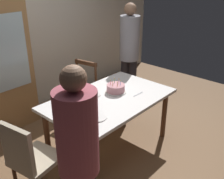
# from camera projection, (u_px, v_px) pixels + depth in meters

# --- Properties ---
(ground) EXTENTS (6.40, 6.40, 0.00)m
(ground) POSITION_uv_depth(u_px,v_px,m) (110.00, 146.00, 3.70)
(ground) COLOR brown
(back_wall) EXTENTS (6.40, 0.10, 2.60)m
(back_wall) POSITION_uv_depth(u_px,v_px,m) (24.00, 33.00, 4.28)
(back_wall) COLOR silver
(back_wall) RESTS_ON ground
(dining_table) EXTENTS (1.62, 1.01, 0.75)m
(dining_table) POSITION_uv_depth(u_px,v_px,m) (109.00, 104.00, 3.42)
(dining_table) COLOR white
(dining_table) RESTS_ON ground
(birthday_cake) EXTENTS (0.28, 0.28, 0.17)m
(birthday_cake) POSITION_uv_depth(u_px,v_px,m) (116.00, 88.00, 3.52)
(birthday_cake) COLOR silver
(birthday_cake) RESTS_ON dining_table
(plate_near_celebrant) EXTENTS (0.22, 0.22, 0.01)m
(plate_near_celebrant) POSITION_uv_depth(u_px,v_px,m) (97.00, 117.00, 2.95)
(plate_near_celebrant) COLOR white
(plate_near_celebrant) RESTS_ON dining_table
(plate_far_side) EXTENTS (0.22, 0.22, 0.01)m
(plate_far_side) POSITION_uv_depth(u_px,v_px,m) (92.00, 94.00, 3.47)
(plate_far_side) COLOR white
(plate_far_side) RESTS_ON dining_table
(fork_near_celebrant) EXTENTS (0.18, 0.02, 0.01)m
(fork_near_celebrant) POSITION_uv_depth(u_px,v_px,m) (86.00, 122.00, 2.85)
(fork_near_celebrant) COLOR silver
(fork_near_celebrant) RESTS_ON dining_table
(fork_far_side) EXTENTS (0.18, 0.06, 0.01)m
(fork_far_side) POSITION_uv_depth(u_px,v_px,m) (83.00, 99.00, 3.36)
(fork_far_side) COLOR silver
(fork_far_side) RESTS_ON dining_table
(fork_near_guest) EXTENTS (0.18, 0.02, 0.01)m
(fork_near_guest) POSITION_uv_depth(u_px,v_px,m) (138.00, 94.00, 3.48)
(fork_near_guest) COLOR silver
(fork_near_guest) RESTS_ON dining_table
(chair_spindle_back) EXTENTS (0.51, 0.51, 0.95)m
(chair_spindle_back) POSITION_uv_depth(u_px,v_px,m) (81.00, 94.00, 4.17)
(chair_spindle_back) COLOR tan
(chair_spindle_back) RESTS_ON ground
(chair_upholstered) EXTENTS (0.51, 0.51, 0.95)m
(chair_upholstered) POSITION_uv_depth(u_px,v_px,m) (29.00, 158.00, 2.67)
(chair_upholstered) COLOR tan
(chair_upholstered) RESTS_ON ground
(person_celebrant) EXTENTS (0.32, 0.32, 1.69)m
(person_celebrant) POSITION_uv_depth(u_px,v_px,m) (78.00, 155.00, 2.04)
(person_celebrant) COLOR #262328
(person_celebrant) RESTS_ON ground
(person_guest) EXTENTS (0.32, 0.32, 1.77)m
(person_guest) POSITION_uv_depth(u_px,v_px,m) (129.00, 50.00, 4.40)
(person_guest) COLOR #262328
(person_guest) RESTS_ON ground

